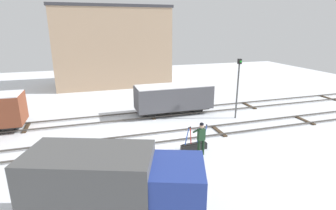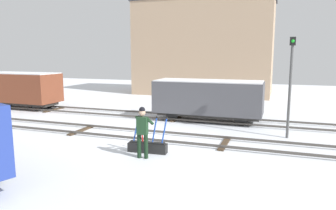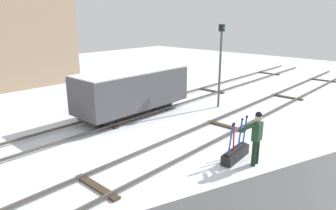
{
  "view_description": "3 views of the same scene",
  "coord_description": "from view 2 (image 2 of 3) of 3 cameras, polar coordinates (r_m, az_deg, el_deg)",
  "views": [
    {
      "loc": [
        -4.52,
        -14.6,
        6.74
      ],
      "look_at": [
        0.54,
        1.76,
        1.6
      ],
      "focal_mm": 28.3,
      "sensor_mm": 36.0,
      "label": 1
    },
    {
      "loc": [
        5.55,
        -12.74,
        3.69
      ],
      "look_at": [
        0.38,
        1.78,
        1.25
      ],
      "focal_mm": 33.58,
      "sensor_mm": 36.0,
      "label": 2
    },
    {
      "loc": [
        -7.99,
        -6.93,
        4.87
      ],
      "look_at": [
        0.94,
        1.22,
        1.36
      ],
      "focal_mm": 32.73,
      "sensor_mm": 36.0,
      "label": 3
    }
  ],
  "objects": [
    {
      "name": "freight_car_near_switch",
      "position": [
        17.74,
        7.29,
        1.32
      ],
      "size": [
        5.97,
        2.2,
        2.31
      ],
      "rotation": [
        0.0,
        0.0,
        0.0
      ],
      "color": "#2D2B28",
      "rests_on": "ground_plane"
    },
    {
      "name": "track_siding_near",
      "position": [
        18.41,
        1.66,
        -2.21
      ],
      "size": [
        44.0,
        1.94,
        0.18
      ],
      "color": "#4C4742",
      "rests_on": "ground_plane"
    },
    {
      "name": "apartment_building",
      "position": [
        30.73,
        6.58,
        10.37
      ],
      "size": [
        12.8,
        6.27,
        8.89
      ],
      "color": "tan",
      "rests_on": "ground_plane"
    },
    {
      "name": "signal_post",
      "position": [
        14.83,
        21.35,
        4.53
      ],
      "size": [
        0.24,
        0.32,
        4.47
      ],
      "color": "#4C4C4C",
      "rests_on": "ground_plane"
    },
    {
      "name": "freight_car_mid_siding",
      "position": [
        24.3,
        -25.06,
        2.82
      ],
      "size": [
        5.45,
        2.27,
        2.5
      ],
      "rotation": [
        0.0,
        0.0,
        -0.01
      ],
      "color": "#2D2B28",
      "rests_on": "ground_plane"
    },
    {
      "name": "rail_worker",
      "position": [
        11.33,
        -4.63,
        -4.32
      ],
      "size": [
        0.57,
        0.71,
        1.89
      ],
      "rotation": [
        0.0,
        0.0,
        0.08
      ],
      "color": "black",
      "rests_on": "ground_plane"
    },
    {
      "name": "ground_plane",
      "position": [
        14.38,
        -3.83,
        -5.88
      ],
      "size": [
        60.0,
        60.0,
        0.0
      ],
      "primitive_type": "plane",
      "color": "silver"
    },
    {
      "name": "track_main_line",
      "position": [
        14.35,
        -3.83,
        -5.47
      ],
      "size": [
        44.0,
        1.94,
        0.18
      ],
      "color": "#4C4742",
      "rests_on": "ground_plane"
    },
    {
      "name": "switch_lever_frame",
      "position": [
        12.17,
        -3.71,
        -7.42
      ],
      "size": [
        1.58,
        0.48,
        1.45
      ],
      "rotation": [
        0.0,
        0.0,
        0.08
      ],
      "color": "black",
      "rests_on": "ground_plane"
    },
    {
      "name": "perched_bird_roof_left",
      "position": [
        32.9,
        -0.74,
        18.2
      ],
      "size": [
        0.13,
        0.27,
        0.13
      ],
      "rotation": [
        0.0,
        0.0,
        4.79
      ],
      "color": "#514C47",
      "rests_on": "apartment_building"
    }
  ]
}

